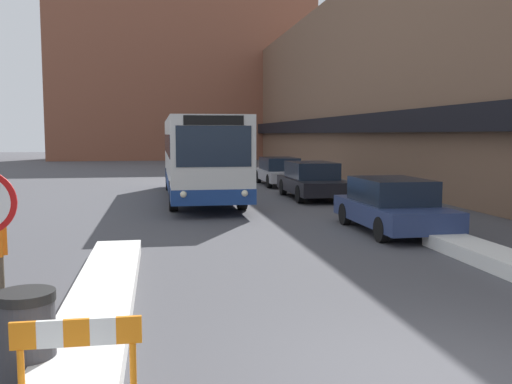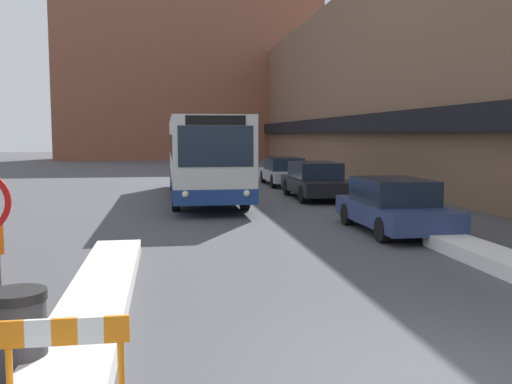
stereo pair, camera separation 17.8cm
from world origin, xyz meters
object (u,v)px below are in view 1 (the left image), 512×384
at_px(trash_bin, 27,337).
at_px(parked_car_front, 392,205).
at_px(parked_car_middle, 312,180).
at_px(construction_barricade, 77,350).
at_px(parked_car_back, 280,171).
at_px(city_bus, 200,156).

bearing_deg(trash_bin, parked_car_front, 47.31).
height_order(parked_car_middle, trash_bin, parked_car_middle).
relative_size(parked_car_front, construction_barricade, 3.87).
xyz_separation_m(parked_car_middle, trash_bin, (-7.30, -15.72, -0.25)).
bearing_deg(construction_barricade, parked_car_front, 52.98).
bearing_deg(trash_bin, parked_car_middle, 65.08).
relative_size(parked_car_middle, trash_bin, 4.75).
bearing_deg(construction_barricade, parked_car_back, 73.58).
xyz_separation_m(parked_car_middle, parked_car_back, (-0.00, 6.02, -0.03)).
bearing_deg(construction_barricade, city_bus, 82.31).
distance_m(parked_car_back, construction_barricade, 23.64).
xyz_separation_m(city_bus, construction_barricade, (-2.34, -17.36, -1.02)).
xyz_separation_m(city_bus, parked_car_middle, (4.34, -0.70, -0.96)).
distance_m(trash_bin, construction_barricade, 1.15).
bearing_deg(city_bus, parked_car_front, -62.96).
bearing_deg(parked_car_middle, city_bus, 170.82).
relative_size(parked_car_middle, parked_car_back, 0.96).
bearing_deg(city_bus, construction_barricade, -97.69).
bearing_deg(city_bus, parked_car_back, 50.76).
height_order(parked_car_front, construction_barricade, parked_car_front).
height_order(parked_car_front, parked_car_back, parked_car_front).
distance_m(parked_car_front, parked_car_middle, 7.80).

